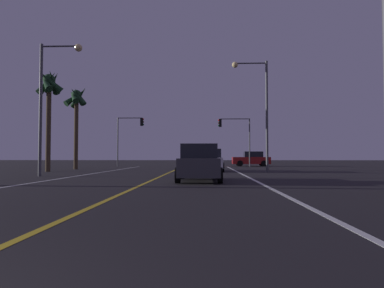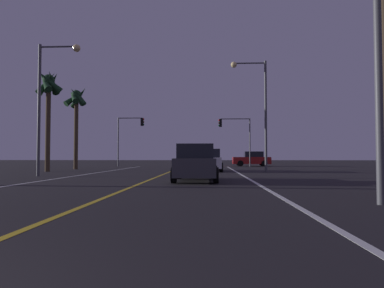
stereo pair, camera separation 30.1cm
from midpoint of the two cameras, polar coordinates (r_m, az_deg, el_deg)
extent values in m
cube|color=silver|center=(16.95, 9.73, -5.90)|extent=(0.16, 42.65, 0.01)
cube|color=silver|center=(18.47, -22.22, -5.46)|extent=(0.16, 42.65, 0.01)
cube|color=gold|center=(17.04, -6.95, -5.89)|extent=(0.16, 42.65, 0.01)
cylinder|color=black|center=(27.73, 0.80, -3.72)|extent=(0.22, 0.68, 0.68)
cylinder|color=black|center=(27.74, 4.53, -3.72)|extent=(0.22, 0.68, 0.68)
cylinder|color=black|center=(25.04, 0.64, -3.90)|extent=(0.22, 0.68, 0.68)
cylinder|color=black|center=(25.05, 4.77, -3.90)|extent=(0.22, 0.68, 0.68)
cube|color=silver|center=(26.37, 2.68, -3.11)|extent=(1.80, 4.30, 0.80)
cube|color=black|center=(26.11, 2.68, -1.54)|extent=(1.60, 2.10, 0.64)
cube|color=red|center=(24.27, 1.29, -2.97)|extent=(0.24, 0.08, 0.16)
cube|color=red|center=(24.28, 4.13, -2.97)|extent=(0.24, 0.08, 0.16)
cylinder|color=black|center=(17.40, -2.13, -4.72)|extent=(0.22, 0.68, 0.68)
cylinder|color=black|center=(17.35, 3.82, -4.72)|extent=(0.22, 0.68, 0.68)
cylinder|color=black|center=(14.71, -2.96, -5.21)|extent=(0.22, 0.68, 0.68)
cylinder|color=black|center=(14.65, 4.09, -5.22)|extent=(0.22, 0.68, 0.68)
cube|color=#38383D|center=(15.99, 0.71, -3.81)|extent=(1.80, 4.30, 0.80)
cube|color=black|center=(15.73, 0.69, -1.21)|extent=(1.60, 2.10, 0.64)
cube|color=red|center=(13.92, -2.01, -3.66)|extent=(0.24, 0.08, 0.16)
cube|color=red|center=(13.88, 2.94, -3.66)|extent=(0.24, 0.08, 0.16)
cylinder|color=black|center=(39.34, 7.77, -3.21)|extent=(0.68, 0.22, 0.68)
cylinder|color=black|center=(41.13, 7.53, -3.16)|extent=(0.68, 0.22, 0.68)
cylinder|color=black|center=(39.69, 11.66, -3.18)|extent=(0.68, 0.22, 0.68)
cylinder|color=black|center=(41.46, 11.26, -3.13)|extent=(0.68, 0.22, 0.68)
cube|color=maroon|center=(40.38, 9.56, -2.72)|extent=(4.30, 1.80, 0.80)
cube|color=black|center=(40.41, 9.90, -1.69)|extent=(2.10, 1.60, 0.64)
cube|color=red|center=(40.10, 12.64, -2.56)|extent=(0.08, 0.24, 0.16)
cube|color=red|center=(41.28, 12.35, -2.54)|extent=(0.08, 0.24, 0.16)
cylinder|color=#4C4C51|center=(38.92, 9.32, 0.26)|extent=(0.14, 0.14, 5.40)
cylinder|color=#4C4C51|center=(38.95, 6.91, 4.16)|extent=(3.26, 0.10, 0.10)
cube|color=black|center=(38.81, 4.51, 3.51)|extent=(0.28, 0.36, 0.90)
sphere|color=red|center=(38.83, 4.27, 3.95)|extent=(0.20, 0.20, 0.20)
sphere|color=#3C2706|center=(38.80, 4.27, 3.51)|extent=(0.20, 0.20, 0.20)
sphere|color=#063816|center=(38.77, 4.27, 3.07)|extent=(0.20, 0.20, 0.20)
cylinder|color=#4C4C51|center=(39.96, -12.45, 0.34)|extent=(0.14, 0.14, 5.56)
cylinder|color=#4C4C51|center=(39.84, -10.51, 4.27)|extent=(2.74, 0.10, 0.10)
cube|color=black|center=(39.51, -8.57, 3.66)|extent=(0.28, 0.36, 0.90)
sphere|color=red|center=(39.51, -8.34, 4.09)|extent=(0.20, 0.20, 0.20)
sphere|color=#3C2706|center=(39.48, -8.34, 3.66)|extent=(0.20, 0.20, 0.20)
sphere|color=#063816|center=(39.45, -8.34, 3.23)|extent=(0.20, 0.20, 0.20)
cylinder|color=#4C4C51|center=(21.83, -24.21, 5.22)|extent=(0.18, 0.18, 7.69)
cylinder|color=#4C4C51|center=(22.13, -21.45, 14.87)|extent=(2.18, 0.10, 0.10)
sphere|color=#F9D88C|center=(21.70, -18.72, 14.91)|extent=(0.44, 0.44, 0.44)
cylinder|color=#4C4C51|center=(25.31, 12.00, 4.52)|extent=(0.18, 0.18, 8.05)
cylinder|color=#4C4C51|center=(25.88, 9.39, 13.10)|extent=(2.27, 0.10, 0.10)
sphere|color=#F9D88C|center=(25.74, 6.81, 12.94)|extent=(0.44, 0.44, 0.44)
cylinder|color=#473826|center=(28.06, -23.03, 2.58)|extent=(0.36, 0.36, 6.67)
sphere|color=#19381E|center=(28.57, -22.92, 9.77)|extent=(0.90, 0.90, 0.90)
cone|color=#19381E|center=(28.44, -22.35, 9.50)|extent=(0.76, 2.02, 1.77)
cone|color=#19381E|center=(28.73, -22.46, 9.39)|extent=(1.65, 1.16, 1.72)
cone|color=#19381E|center=(28.80, -23.19, 9.37)|extent=(1.49, 1.67, 2.08)
cone|color=#19381E|center=(28.42, -23.49, 9.53)|extent=(1.80, 1.69, 1.82)
cone|color=#19381E|center=(28.25, -22.83, 9.59)|extent=(1.94, 1.58, 1.79)
cylinder|color=#473826|center=(32.15, -18.95, 1.68)|extent=(0.36, 0.36, 6.36)
sphere|color=#19381E|center=(32.55, -18.88, 7.71)|extent=(0.90, 0.90, 0.90)
cone|color=#19381E|center=(32.35, -18.45, 7.50)|extent=(0.97, 1.73, 1.58)
cone|color=#19381E|center=(32.72, -18.47, 7.39)|extent=(2.02, 1.45, 1.98)
cone|color=#19381E|center=(32.79, -19.13, 7.38)|extent=(1.76, 1.92, 1.85)
cone|color=#19381E|center=(32.43, -19.38, 7.49)|extent=(1.52, 1.64, 1.47)
cone|color=#19381E|center=(32.23, -18.80, 7.54)|extent=(1.56, 1.21, 1.63)
camera|label=1|loc=(0.15, -87.64, -0.08)|focal=32.10mm
camera|label=2|loc=(0.15, 92.36, 0.08)|focal=32.10mm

